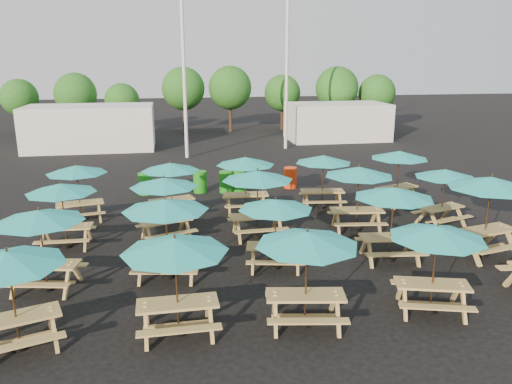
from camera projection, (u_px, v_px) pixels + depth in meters
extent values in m
plane|color=black|center=(264.00, 235.00, 16.81)|extent=(120.00, 120.00, 0.00)
cube|color=#AE8A4D|center=(16.00, 318.00, 10.08)|extent=(1.81, 1.16, 0.06)
cube|color=#AE8A4D|center=(20.00, 345.00, 9.63)|extent=(1.68, 0.76, 0.04)
cube|color=#AE8A4D|center=(16.00, 316.00, 10.68)|extent=(1.68, 0.76, 0.04)
cylinder|color=black|center=(20.00, 346.00, 10.25)|extent=(0.34, 0.34, 0.09)
cylinder|color=brown|center=(14.00, 301.00, 9.98)|extent=(0.04, 0.04, 2.16)
cone|color=teal|center=(8.00, 258.00, 9.74)|extent=(2.79, 2.79, 0.30)
cube|color=#AE8A4D|center=(45.00, 264.00, 12.68)|extent=(1.79, 0.98, 0.06)
cube|color=#AE8A4D|center=(35.00, 285.00, 12.15)|extent=(1.71, 0.57, 0.04)
cube|color=#AE8A4D|center=(56.00, 265.00, 13.35)|extent=(1.71, 0.57, 0.04)
cylinder|color=black|center=(48.00, 288.00, 12.85)|extent=(0.34, 0.34, 0.09)
cylinder|color=brown|center=(43.00, 250.00, 12.58)|extent=(0.04, 0.04, 2.17)
cone|color=teal|center=(39.00, 216.00, 12.34)|extent=(2.61, 2.61, 0.30)
cube|color=#AE8A4D|center=(65.00, 227.00, 15.56)|extent=(1.65, 0.68, 0.05)
cube|color=#AE8A4D|center=(62.00, 242.00, 15.06)|extent=(1.64, 0.27, 0.04)
cube|color=#AE8A4D|center=(70.00, 229.00, 16.21)|extent=(1.64, 0.27, 0.04)
cylinder|color=black|center=(67.00, 246.00, 15.73)|extent=(0.33, 0.33, 0.09)
cylinder|color=brown|center=(64.00, 215.00, 15.47)|extent=(0.04, 0.04, 2.09)
cone|color=teal|center=(61.00, 188.00, 15.24)|extent=(2.19, 2.19, 0.29)
cube|color=#AE8A4D|center=(80.00, 203.00, 18.09)|extent=(1.73, 0.95, 0.05)
cube|color=#AE8A4D|center=(81.00, 215.00, 17.62)|extent=(1.65, 0.54, 0.04)
cube|color=#AE8A4D|center=(80.00, 206.00, 18.70)|extent=(1.65, 0.54, 0.04)
cylinder|color=black|center=(81.00, 220.00, 18.25)|extent=(0.33, 0.33, 0.09)
cylinder|color=brown|center=(79.00, 193.00, 17.99)|extent=(0.04, 0.04, 2.10)
cone|color=teal|center=(77.00, 169.00, 17.76)|extent=(2.52, 2.52, 0.29)
cube|color=#AE8A4D|center=(178.00, 303.00, 10.64)|extent=(1.75, 0.71, 0.06)
cube|color=#AE8A4D|center=(179.00, 330.00, 10.12)|extent=(1.74, 0.28, 0.04)
cube|color=#AE8A4D|center=(177.00, 301.00, 11.32)|extent=(1.74, 0.28, 0.04)
cylinder|color=black|center=(179.00, 331.00, 10.82)|extent=(0.35, 0.35, 0.10)
cylinder|color=brown|center=(177.00, 286.00, 10.54)|extent=(0.04, 0.04, 2.21)
cone|color=teal|center=(175.00, 245.00, 10.30)|extent=(2.31, 2.31, 0.31)
cube|color=#AE8A4D|center=(168.00, 252.00, 13.40)|extent=(1.84, 0.97, 0.06)
cube|color=#AE8A4D|center=(164.00, 272.00, 12.85)|extent=(1.76, 0.54, 0.04)
cube|color=#AE8A4D|center=(172.00, 253.00, 14.09)|extent=(1.76, 0.54, 0.04)
cylinder|color=black|center=(169.00, 275.00, 13.57)|extent=(0.35, 0.35, 0.10)
cylinder|color=brown|center=(167.00, 239.00, 13.30)|extent=(0.04, 0.04, 2.23)
cone|color=teal|center=(165.00, 205.00, 13.05)|extent=(2.64, 2.64, 0.31)
cube|color=#AE8A4D|center=(166.00, 220.00, 16.13)|extent=(1.78, 1.13, 0.06)
cube|color=#AE8A4D|center=(172.00, 234.00, 15.68)|extent=(1.65, 0.73, 0.04)
cube|color=#AE8A4D|center=(160.00, 223.00, 16.72)|extent=(1.65, 0.73, 0.04)
cylinder|color=black|center=(167.00, 239.00, 16.30)|extent=(0.33, 0.33, 0.09)
cylinder|color=brown|center=(165.00, 209.00, 16.03)|extent=(0.04, 0.04, 2.13)
cone|color=teal|center=(164.00, 182.00, 15.80)|extent=(2.74, 2.74, 0.30)
cube|color=#AE8A4D|center=(172.00, 200.00, 18.56)|extent=(1.74, 1.08, 0.05)
cube|color=#AE8A4D|center=(177.00, 211.00, 18.11)|extent=(1.63, 0.69, 0.04)
cube|color=#AE8A4D|center=(167.00, 202.00, 19.14)|extent=(1.63, 0.69, 0.04)
cylinder|color=black|center=(173.00, 215.00, 18.72)|extent=(0.33, 0.33, 0.09)
cylinder|color=brown|center=(171.00, 190.00, 18.46)|extent=(0.04, 0.04, 2.08)
cone|color=teal|center=(170.00, 167.00, 18.23)|extent=(2.65, 2.65, 0.29)
cube|color=#AE8A4D|center=(306.00, 295.00, 11.01)|extent=(1.82, 0.95, 0.06)
cube|color=#AE8A4D|center=(308.00, 321.00, 10.46)|extent=(1.75, 0.52, 0.04)
cube|color=#AE8A4D|center=(302.00, 293.00, 11.69)|extent=(1.75, 0.52, 0.04)
cylinder|color=black|center=(305.00, 322.00, 11.18)|extent=(0.35, 0.35, 0.10)
cylinder|color=brown|center=(306.00, 279.00, 10.90)|extent=(0.04, 0.04, 2.22)
cone|color=teal|center=(307.00, 238.00, 10.66)|extent=(2.61, 2.61, 0.31)
cube|color=#AE8A4D|center=(275.00, 246.00, 14.02)|extent=(1.69, 0.93, 0.05)
cube|color=#AE8A4D|center=(275.00, 263.00, 13.52)|extent=(1.61, 0.54, 0.04)
cube|color=#AE8A4D|center=(275.00, 247.00, 14.65)|extent=(1.61, 0.54, 0.04)
cylinder|color=black|center=(275.00, 266.00, 14.18)|extent=(0.32, 0.32, 0.09)
cylinder|color=brown|center=(275.00, 234.00, 13.92)|extent=(0.04, 0.04, 2.04)
cone|color=teal|center=(276.00, 204.00, 13.70)|extent=(2.46, 2.46, 0.28)
cube|color=#AE8A4D|center=(257.00, 216.00, 16.45)|extent=(1.81, 0.77, 0.06)
cube|color=#AE8A4D|center=(262.00, 230.00, 15.91)|extent=(1.79, 0.33, 0.04)
cube|color=#AE8A4D|center=(253.00, 218.00, 17.15)|extent=(1.79, 0.33, 0.04)
cylinder|color=black|center=(257.00, 235.00, 16.63)|extent=(0.36, 0.36, 0.10)
cylinder|color=brown|center=(258.00, 204.00, 16.35)|extent=(0.04, 0.04, 2.28)
cone|color=teal|center=(258.00, 175.00, 16.10)|extent=(2.43, 2.43, 0.32)
cube|color=#AE8A4D|center=(246.00, 194.00, 19.13)|extent=(1.73, 0.74, 0.06)
cube|color=#AE8A4D|center=(247.00, 206.00, 18.61)|extent=(1.71, 0.32, 0.04)
cube|color=#AE8A4D|center=(244.00, 197.00, 19.80)|extent=(1.71, 0.32, 0.04)
cylinder|color=black|center=(246.00, 211.00, 19.30)|extent=(0.34, 0.34, 0.09)
cylinder|color=brown|center=(246.00, 185.00, 19.03)|extent=(0.04, 0.04, 2.18)
cone|color=teal|center=(245.00, 161.00, 18.79)|extent=(2.33, 2.33, 0.30)
cube|color=#AE8A4D|center=(432.00, 284.00, 11.59)|extent=(1.79, 1.09, 0.06)
cube|color=#AE8A4D|center=(438.00, 307.00, 11.07)|extent=(1.68, 0.69, 0.04)
cube|color=#AE8A4D|center=(425.00, 283.00, 12.25)|extent=(1.68, 0.69, 0.04)
cylinder|color=black|center=(430.00, 309.00, 11.76)|extent=(0.34, 0.34, 0.09)
cylinder|color=brown|center=(434.00, 269.00, 11.49)|extent=(0.04, 0.04, 2.14)
cone|color=teal|center=(438.00, 232.00, 11.26)|extent=(2.71, 2.71, 0.30)
cube|color=#AE8A4D|center=(391.00, 237.00, 14.54)|extent=(1.82, 0.87, 0.06)
cube|color=#AE8A4D|center=(397.00, 254.00, 14.00)|extent=(1.77, 0.44, 0.04)
cube|color=#AE8A4D|center=(383.00, 238.00, 15.24)|extent=(1.77, 0.44, 0.04)
cylinder|color=black|center=(389.00, 258.00, 14.72)|extent=(0.35, 0.35, 0.10)
cylinder|color=brown|center=(392.00, 224.00, 14.44)|extent=(0.04, 0.04, 2.24)
cone|color=teal|center=(394.00, 193.00, 14.19)|extent=(2.53, 2.53, 0.31)
cube|color=#AE8A4D|center=(357.00, 210.00, 17.06)|extent=(1.86, 0.93, 0.06)
cube|color=#AE8A4D|center=(361.00, 224.00, 16.51)|extent=(1.80, 0.49, 0.04)
cube|color=#AE8A4D|center=(352.00, 212.00, 17.76)|extent=(1.80, 0.49, 0.04)
cylinder|color=black|center=(356.00, 229.00, 17.24)|extent=(0.36, 0.36, 0.10)
cylinder|color=brown|center=(358.00, 199.00, 16.95)|extent=(0.04, 0.04, 2.27)
cone|color=teal|center=(359.00, 171.00, 16.70)|extent=(2.62, 2.62, 0.32)
cube|color=#AE8A4D|center=(322.00, 191.00, 19.65)|extent=(1.75, 0.85, 0.06)
cube|color=#AE8A4D|center=(325.00, 202.00, 19.13)|extent=(1.70, 0.44, 0.04)
cube|color=#AE8A4D|center=(319.00, 194.00, 20.32)|extent=(1.70, 0.44, 0.04)
cylinder|color=black|center=(322.00, 207.00, 19.82)|extent=(0.34, 0.34, 0.09)
cylinder|color=brown|center=(323.00, 182.00, 19.55)|extent=(0.04, 0.04, 2.15)
cone|color=teal|center=(324.00, 159.00, 19.32)|extent=(2.44, 2.44, 0.30)
cube|color=#AE8A4D|center=(485.00, 230.00, 14.89)|extent=(2.04, 1.15, 0.06)
cube|color=#AE8A4D|center=(503.00, 248.00, 14.34)|extent=(1.94, 0.68, 0.04)
cube|color=#AE8A4D|center=(466.00, 233.00, 15.60)|extent=(1.94, 0.68, 0.04)
cylinder|color=black|center=(482.00, 253.00, 15.09)|extent=(0.38, 0.38, 0.11)
cylinder|color=brown|center=(487.00, 216.00, 14.78)|extent=(0.05, 0.05, 2.46)
cone|color=teal|center=(491.00, 183.00, 14.51)|extent=(3.00, 3.00, 0.34)
cube|color=#AE8A4D|center=(442.00, 207.00, 17.62)|extent=(1.72, 1.07, 0.05)
cube|color=#AE8A4D|center=(454.00, 219.00, 17.18)|extent=(1.60, 0.69, 0.04)
cube|color=#AE8A4D|center=(429.00, 210.00, 18.20)|extent=(1.60, 0.69, 0.04)
cylinder|color=black|center=(440.00, 224.00, 17.78)|extent=(0.32, 0.32, 0.09)
cylinder|color=brown|center=(443.00, 197.00, 17.53)|extent=(0.04, 0.04, 2.06)
cone|color=teal|center=(445.00, 173.00, 17.30)|extent=(2.62, 2.62, 0.29)
cube|color=#AE8A4D|center=(397.00, 187.00, 20.13)|extent=(1.87, 1.23, 0.06)
cube|color=#AE8A4D|center=(408.00, 198.00, 19.67)|extent=(1.72, 0.82, 0.04)
cube|color=#AE8A4D|center=(385.00, 190.00, 20.74)|extent=(1.72, 0.82, 0.04)
cylinder|color=black|center=(396.00, 203.00, 20.30)|extent=(0.35, 0.35, 0.10)
cylinder|color=brown|center=(398.00, 178.00, 20.03)|extent=(0.04, 0.04, 2.22)
cone|color=teal|center=(399.00, 155.00, 19.78)|extent=(2.91, 2.91, 0.31)
cylinder|color=#1A8518|center=(145.00, 184.00, 21.68)|extent=(0.59, 0.59, 0.95)
cylinder|color=#1A8518|center=(200.00, 182.00, 22.00)|extent=(0.59, 0.59, 0.95)
cylinder|color=#1A8518|center=(226.00, 182.00, 22.02)|extent=(0.59, 0.59, 0.95)
cylinder|color=#1A8518|center=(240.00, 181.00, 22.17)|extent=(0.59, 0.59, 0.95)
cylinder|color=red|center=(290.00, 178.00, 22.77)|extent=(0.59, 0.59, 0.95)
cylinder|color=silver|center=(183.00, 53.00, 28.22)|extent=(0.20, 0.20, 12.00)
cylinder|color=silver|center=(287.00, 54.00, 31.20)|extent=(0.20, 0.20, 12.00)
cube|color=silver|center=(90.00, 127.00, 32.23)|extent=(8.00, 4.00, 2.80)
cube|color=silver|center=(337.00, 121.00, 36.03)|extent=(7.00, 4.00, 2.60)
cylinder|color=#382314|center=(22.00, 122.00, 38.23)|extent=(0.24, 0.24, 1.92)
sphere|color=#1E5919|center=(19.00, 98.00, 37.74)|extent=(2.80, 2.80, 2.80)
cylinder|color=#382314|center=(78.00, 122.00, 37.64)|extent=(0.24, 0.24, 2.14)
sphere|color=#1E5919|center=(75.00, 94.00, 37.09)|extent=(3.11, 3.11, 3.11)
cylinder|color=#382314|center=(124.00, 124.00, 38.01)|extent=(0.24, 0.24, 1.78)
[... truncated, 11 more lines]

